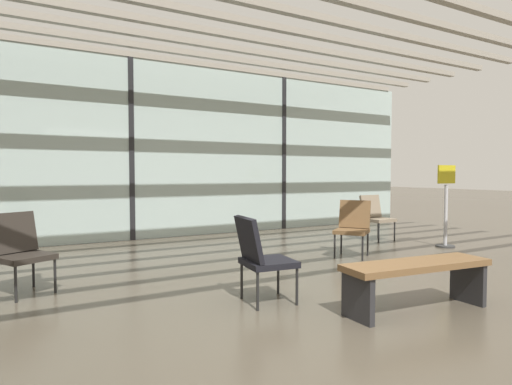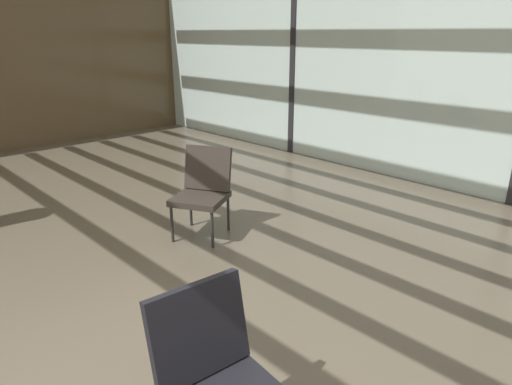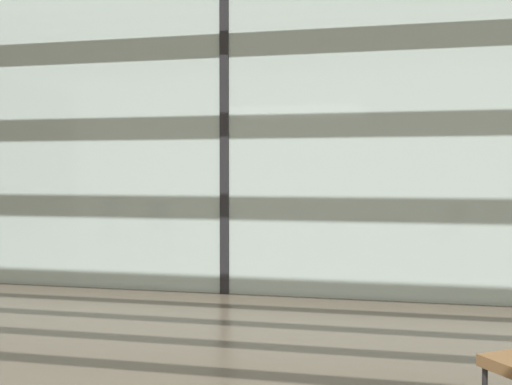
{
  "view_description": "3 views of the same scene",
  "coord_description": "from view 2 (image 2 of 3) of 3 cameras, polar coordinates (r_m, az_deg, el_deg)",
  "views": [
    {
      "loc": [
        -1.87,
        -3.1,
        1.3
      ],
      "look_at": [
        1.04,
        2.1,
        1.03
      ],
      "focal_mm": 29.49,
      "sensor_mm": 36.0,
      "label": 1
    },
    {
      "loc": [
        1.5,
        -0.51,
        1.93
      ],
      "look_at": [
        -1.3,
        2.2,
        0.55
      ],
      "focal_mm": 31.74,
      "sensor_mm": 36.0,
      "label": 2
    },
    {
      "loc": [
        1.83,
        -1.38,
        1.35
      ],
      "look_at": [
        0.27,
        5.53,
        1.11
      ],
      "focal_mm": 43.14,
      "sensor_mm": 36.0,
      "label": 3
    }
  ],
  "objects": [
    {
      "name": "window_mullion_0",
      "position": [
        7.59,
        4.92,
        18.19
      ],
      "size": [
        0.1,
        0.12,
        3.52
      ],
      "primitive_type": "cube",
      "color": "black",
      "rests_on": "ground"
    },
    {
      "name": "lounge_chair_0",
      "position": [
        4.5,
        -6.65,
        0.74
      ],
      "size": [
        0.67,
        0.69,
        0.87
      ],
      "rotation": [
        0.0,
        0.0,
        0.49
      ],
      "color": "#28231E",
      "rests_on": "ground"
    },
    {
      "name": "lounge_chair_1",
      "position": [
        2.19,
        -5.19,
        -21.75
      ],
      "size": [
        0.57,
        0.53,
        0.87
      ],
      "rotation": [
        0.0,
        0.0,
        1.46
      ],
      "color": "black",
      "rests_on": "ground"
    }
  ]
}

